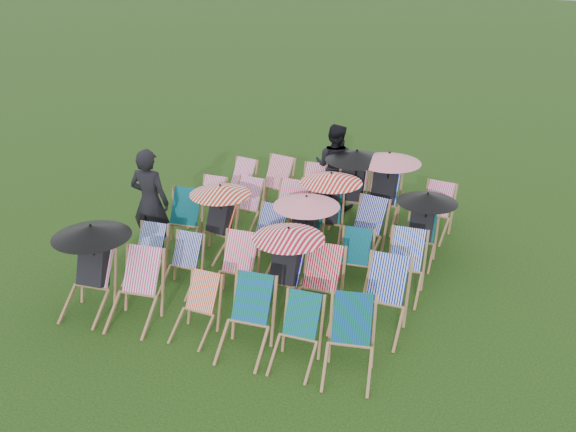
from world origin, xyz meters
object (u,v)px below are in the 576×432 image
at_px(deckchair_0, 89,268).
at_px(deckchair_29, 434,212).
at_px(person_rear, 335,166).
at_px(deckchair_5, 349,342).
at_px(person_left, 150,202).

xyz_separation_m(deckchair_0, deckchair_29, (4.19, 4.61, -0.25)).
bearing_deg(person_rear, deckchair_5, 113.63).
xyz_separation_m(deckchair_5, person_left, (-4.28, 1.94, 0.48)).
relative_size(deckchair_29, person_rear, 0.54).
distance_m(deckchair_29, person_rear, 2.28).
height_order(deckchair_0, deckchair_5, deckchair_0).
relative_size(deckchair_29, person_left, 0.49).
xyz_separation_m(deckchair_5, deckchair_29, (0.16, 4.57, -0.02)).
distance_m(deckchair_0, deckchair_5, 4.04).
height_order(deckchair_0, deckchair_29, deckchair_0).
bearing_deg(person_rear, deckchair_29, 167.32).
bearing_deg(deckchair_0, person_rear, 61.83).
bearing_deg(deckchair_5, deckchair_29, 76.30).
bearing_deg(person_rear, deckchair_0, 71.07).
height_order(deckchair_29, person_left, person_left).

